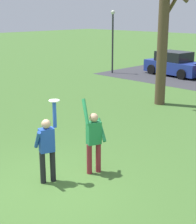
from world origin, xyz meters
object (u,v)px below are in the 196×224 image
Objects in this scene: bare_tree_tall at (163,28)px; lamppost_by_lot at (113,36)px; parked_car_blue at (175,64)px; frisbee_disc at (54,101)px; person_catcher at (47,145)px; person_defender at (94,138)px.

bare_tree_tall reaches higher than lamppost_by_lot.
parked_car_blue is 8.57m from bare_tree_tall.
bare_tree_tall reaches higher than frisbee_disc.
parked_car_blue is at bearing 32.20° from lamppost_by_lot.
frisbee_disc is 0.06× the size of lamppost_by_lot.
person_catcher is 8.08× the size of frisbee_disc.
bare_tree_tall reaches higher than parked_car_blue.
person_catcher is at bearing -61.87° from parked_car_blue.
frisbee_disc is 16.45m from lamppost_by_lot.
person_catcher reaches higher than parked_car_blue.
bare_tree_tall is at bearing 37.13° from person_catcher.
bare_tree_tall is 8.91m from lamppost_by_lot.
person_catcher is 1.02× the size of person_defender.
lamppost_by_lot is (-9.81, 13.34, 1.60)m from person_catcher.
bare_tree_tall reaches higher than person_defender.
person_catcher is at bearing -53.67° from lamppost_by_lot.
person_defender is 1.52m from frisbee_disc.
person_defender is at bearing 0.00° from person_catcher.
lamppost_by_lot is (-7.38, 4.91, -0.88)m from bare_tree_tall.
frisbee_disc is at bearing -61.35° from parked_car_blue.
person_catcher is 0.49× the size of parked_car_blue.
bare_tree_tall is (3.76, -7.19, 2.74)m from parked_car_blue.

